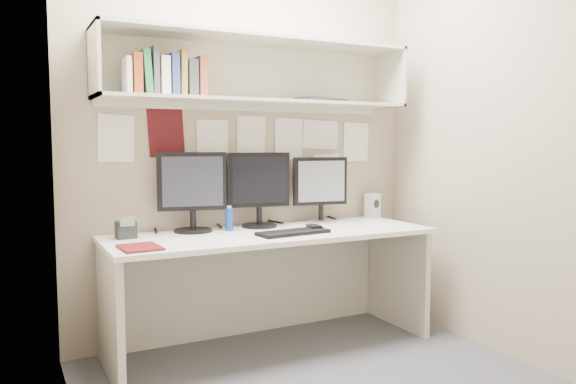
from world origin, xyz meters
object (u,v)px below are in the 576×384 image
monitor_right (320,187)px  maroon_notebook (140,247)px  monitor_left (192,189)px  keyboard (293,232)px  speaker (373,205)px  monitor_center (259,187)px  desk (271,290)px  desk_phone (126,230)px

monitor_right → maroon_notebook: 1.40m
monitor_left → monitor_right: (0.91, 0.00, -0.02)m
keyboard → speaker: speaker is taller
keyboard → monitor_center: bearing=93.4°
keyboard → speaker: 0.96m
keyboard → desk: bearing=110.7°
speaker → maroon_notebook: bearing=176.1°
monitor_left → monitor_center: 0.44m
keyboard → desk_phone: (-0.92, 0.31, 0.04)m
desk → maroon_notebook: 0.94m
monitor_left → maroon_notebook: bearing=-123.1°
desk → monitor_center: (0.02, 0.22, 0.63)m
speaker → maroon_notebook: 1.84m
keyboard → speaker: size_ratio=2.51×
maroon_notebook → keyboard: bearing=-0.3°
speaker → desk_phone: bearing=165.0°
monitor_left → monitor_right: 0.91m
monitor_right → speaker: (0.46, 0.03, -0.16)m
monitor_center → monitor_right: (0.46, 0.00, -0.02)m
monitor_left → monitor_right: size_ratio=1.09×
monitor_left → monitor_center: bearing=11.7°
monitor_left → keyboard: 0.67m
desk → desk_phone: size_ratio=15.47×
monitor_left → speaker: bearing=13.1°
maroon_notebook → desk_phone: desk_phone is taller
keyboard → speaker: (0.87, 0.40, 0.08)m
keyboard → maroon_notebook: keyboard is taller
monitor_left → desk_phone: size_ratio=3.77×
desk_phone → keyboard: bearing=-22.7°
keyboard → speaker: bearing=19.3°
desk → keyboard: keyboard is taller
maroon_notebook → desk_phone: (0.00, 0.35, 0.04)m
keyboard → maroon_notebook: (-0.92, -0.05, -0.00)m
speaker → desk_phone: size_ratio=1.37×
desk → keyboard: (0.07, -0.15, 0.37)m
monitor_center → desk_phone: 0.88m
desk → maroon_notebook: size_ratio=8.44×
monitor_center → desk: bearing=-85.5°
desk → desk_phone: (-0.84, 0.16, 0.41)m
monitor_left → speaker: size_ratio=2.76×
monitor_left → monitor_right: bearing=11.7°
desk → monitor_center: monitor_center is taller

